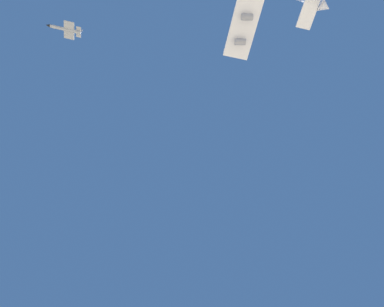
# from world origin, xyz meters

# --- Properties ---
(chase_jet_left_wing) EXTENTS (15.00, 9.26, 4.00)m
(chase_jet_left_wing) POSITION_xyz_m (56.31, 25.15, 148.73)
(chase_jet_left_wing) COLOR #999EA3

